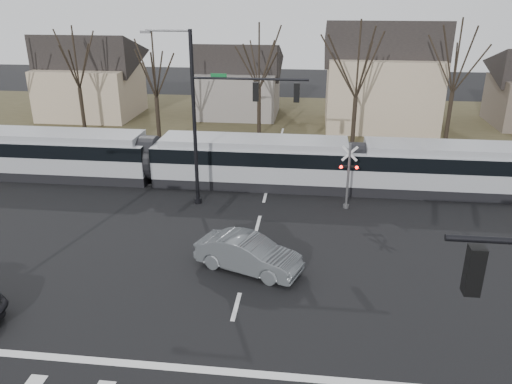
# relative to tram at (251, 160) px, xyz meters

# --- Properties ---
(ground) EXTENTS (140.00, 140.00, 0.00)m
(ground) POSITION_rel_tram_xyz_m (1.16, -16.00, -1.75)
(ground) COLOR black
(grass_verge) EXTENTS (140.00, 28.00, 0.01)m
(grass_verge) POSITION_rel_tram_xyz_m (1.16, 16.00, -1.74)
(grass_verge) COLOR #38331E
(grass_verge) RESTS_ON ground
(stop_line) EXTENTS (28.00, 0.35, 0.01)m
(stop_line) POSITION_rel_tram_xyz_m (1.16, -17.80, -1.74)
(stop_line) COLOR silver
(stop_line) RESTS_ON ground
(lane_dashes) EXTENTS (0.18, 30.00, 0.01)m
(lane_dashes) POSITION_rel_tram_xyz_m (1.16, -0.00, -1.74)
(lane_dashes) COLOR silver
(lane_dashes) RESTS_ON ground
(rail_pair) EXTENTS (90.00, 1.52, 0.06)m
(rail_pair) POSITION_rel_tram_xyz_m (1.16, -0.20, -1.72)
(rail_pair) COLOR #59595E
(rail_pair) RESTS_ON ground
(tram) EXTENTS (42.31, 3.14, 3.21)m
(tram) POSITION_rel_tram_xyz_m (0.00, 0.00, 0.00)
(tram) COLOR gray
(tram) RESTS_ON ground
(sedan) EXTENTS (4.97, 6.11, 1.64)m
(sedan) POSITION_rel_tram_xyz_m (1.28, -10.99, -0.93)
(sedan) COLOR #525659
(sedan) RESTS_ON ground
(signal_pole_far) EXTENTS (9.28, 0.44, 10.20)m
(signal_pole_far) POSITION_rel_tram_xyz_m (-1.25, -3.50, 3.95)
(signal_pole_far) COLOR black
(signal_pole_far) RESTS_ON ground
(rail_crossing_signal) EXTENTS (1.08, 0.36, 4.00)m
(rail_crossing_signal) POSITION_rel_tram_xyz_m (6.16, -3.21, 0.14)
(rail_crossing_signal) COLOR #59595B
(rail_crossing_signal) RESTS_ON ground
(tree_row) EXTENTS (59.20, 7.20, 10.00)m
(tree_row) POSITION_rel_tram_xyz_m (3.16, 10.00, 3.25)
(tree_row) COLOR black
(tree_row) RESTS_ON ground
(house_a) EXTENTS (9.72, 8.64, 8.60)m
(house_a) POSITION_rel_tram_xyz_m (-18.84, 18.00, 2.72)
(house_a) COLOR tan
(house_a) RESTS_ON ground
(house_b) EXTENTS (8.64, 7.56, 7.65)m
(house_b) POSITION_rel_tram_xyz_m (-3.84, 20.00, 2.22)
(house_b) COLOR slate
(house_b) RESTS_ON ground
(house_c) EXTENTS (10.80, 8.64, 10.10)m
(house_c) POSITION_rel_tram_xyz_m (10.16, 17.00, 3.48)
(house_c) COLOR tan
(house_c) RESTS_ON ground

